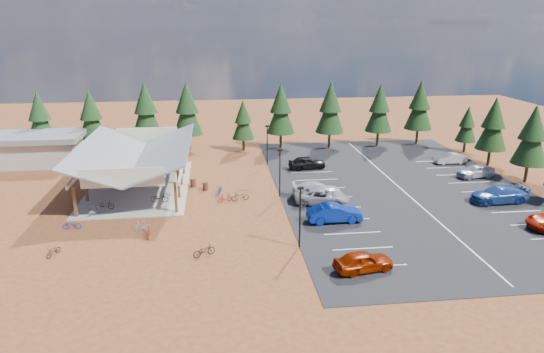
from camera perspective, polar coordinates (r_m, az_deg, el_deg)
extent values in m
plane|color=#622D19|center=(48.44, -4.65, -3.41)|extent=(140.00, 140.00, 0.00)
cube|color=black|center=(54.96, 14.86, -1.36)|extent=(27.00, 44.00, 0.04)
cube|color=gray|center=(55.66, -15.29, -1.12)|extent=(10.60, 18.60, 0.10)
cube|color=#522C17|center=(48.38, -22.19, -2.72)|extent=(0.25, 0.25, 3.00)
cube|color=#522C17|center=(52.21, -21.05, -1.14)|extent=(0.25, 0.25, 3.00)
cube|color=#522C17|center=(56.10, -20.06, 0.23)|extent=(0.25, 0.25, 3.00)
cube|color=#522C17|center=(60.03, -19.21, 1.42)|extent=(0.25, 0.25, 3.00)
cube|color=#522C17|center=(63.99, -18.45, 2.46)|extent=(0.25, 0.25, 3.00)
cube|color=#522C17|center=(46.72, -11.27, -2.42)|extent=(0.25, 0.25, 3.00)
cube|color=#522C17|center=(50.68, -10.94, -0.80)|extent=(0.25, 0.25, 3.00)
cube|color=#522C17|center=(54.67, -10.66, 0.58)|extent=(0.25, 0.25, 3.00)
cube|color=#522C17|center=(58.70, -10.41, 1.77)|extent=(0.25, 0.25, 3.00)
cube|color=#522C17|center=(62.75, -10.20, 2.81)|extent=(0.25, 0.25, 3.00)
cube|color=beige|center=(55.79, -20.62, 1.69)|extent=(0.22, 18.00, 0.35)
cube|color=beige|center=(54.23, -10.32, 2.11)|extent=(0.22, 18.00, 0.35)
cube|color=slate|center=(55.09, -18.60, 2.68)|extent=(5.85, 19.40, 2.13)
cube|color=slate|center=(54.18, -12.59, 2.94)|extent=(5.85, 19.40, 2.13)
cube|color=beige|center=(46.06, -17.20, -0.15)|extent=(7.50, 0.15, 1.80)
cube|color=beige|center=(63.25, -14.46, 4.79)|extent=(7.50, 0.15, 1.80)
cube|color=#ADA593|center=(68.94, -25.71, 2.66)|extent=(10.00, 6.00, 3.20)
cube|color=slate|center=(68.52, -25.93, 4.23)|extent=(11.00, 7.00, 0.70)
cylinder|color=black|center=(38.74, 3.30, -4.92)|extent=(0.14, 0.14, 5.00)
cube|color=black|center=(37.84, 3.37, -1.35)|extent=(0.50, 0.25, 0.18)
cylinder|color=black|center=(49.90, 0.93, 0.32)|extent=(0.14, 0.14, 5.00)
cube|color=black|center=(49.20, 0.94, 3.16)|extent=(0.50, 0.25, 0.18)
cylinder|color=black|center=(61.38, -0.57, 3.63)|extent=(0.14, 0.14, 5.00)
cube|color=black|center=(60.81, -0.58, 5.96)|extent=(0.50, 0.25, 0.18)
cylinder|color=#4F2B1C|center=(52.98, -7.83, -1.14)|extent=(0.60, 0.60, 0.90)
cylinder|color=#4F2B1C|center=(54.36, -9.27, -0.71)|extent=(0.60, 0.60, 0.90)
cylinder|color=#382314|center=(73.25, -25.24, 3.08)|extent=(0.36, 0.36, 2.13)
cone|color=black|center=(72.53, -25.61, 5.85)|extent=(3.75, 3.75, 5.11)
cone|color=black|center=(72.19, -25.83, 7.49)|extent=(2.90, 2.90, 3.83)
cylinder|color=#382314|center=(70.88, -20.15, 3.27)|extent=(0.36, 0.36, 2.16)
cone|color=black|center=(70.13, -20.47, 6.17)|extent=(3.80, 3.80, 5.18)
cone|color=black|center=(69.77, -20.66, 7.90)|extent=(2.93, 2.93, 3.88)
cylinder|color=#382314|center=(70.70, -14.35, 3.85)|extent=(0.36, 0.36, 2.36)
cone|color=black|center=(69.89, -14.60, 7.05)|extent=(4.16, 4.16, 5.67)
cone|color=black|center=(69.52, -14.75, 8.97)|extent=(3.22, 3.22, 4.26)
cylinder|color=#382314|center=(69.92, -9.76, 4.00)|extent=(0.36, 0.36, 2.36)
cone|color=black|center=(69.11, -9.93, 7.24)|extent=(4.16, 4.16, 5.67)
cone|color=black|center=(68.73, -10.03, 9.17)|extent=(3.21, 3.21, 4.25)
cylinder|color=#382314|center=(68.83, -3.36, 3.76)|extent=(0.36, 0.36, 1.76)
cone|color=black|center=(68.18, -3.41, 6.20)|extent=(3.10, 3.10, 4.23)
cone|color=black|center=(67.85, -3.43, 7.66)|extent=(2.40, 2.40, 3.17)
cylinder|color=#382314|center=(70.20, 1.02, 4.27)|extent=(0.36, 0.36, 2.28)
cone|color=black|center=(69.40, 1.04, 7.38)|extent=(4.01, 4.01, 5.47)
cone|color=black|center=(69.04, 1.05, 9.25)|extent=(3.10, 3.10, 4.10)
cylinder|color=#382314|center=(70.88, 6.74, 4.30)|extent=(0.36, 0.36, 2.32)
cone|color=black|center=(70.09, 6.86, 7.44)|extent=(4.09, 4.09, 5.57)
cone|color=black|center=(69.72, 6.93, 9.32)|extent=(3.16, 3.16, 4.18)
cylinder|color=#382314|center=(73.34, 12.30, 4.42)|extent=(0.36, 0.36, 2.21)
cone|color=black|center=(72.60, 12.49, 7.31)|extent=(3.89, 3.89, 5.30)
cone|color=black|center=(72.26, 12.61, 9.03)|extent=(3.01, 3.01, 3.98)
cylinder|color=#382314|center=(75.99, 16.67, 4.57)|extent=(0.36, 0.36, 2.30)
cone|color=black|center=(75.25, 16.93, 7.48)|extent=(4.05, 4.05, 5.53)
cone|color=black|center=(74.91, 17.09, 9.21)|extent=(3.13, 3.13, 4.15)
cylinder|color=#382314|center=(62.20, 27.72, 0.40)|extent=(0.36, 0.36, 2.17)
cone|color=black|center=(61.34, 28.21, 3.69)|extent=(3.82, 3.82, 5.21)
cone|color=black|center=(60.93, 28.50, 5.67)|extent=(2.95, 2.95, 3.91)
cylinder|color=#382314|center=(67.52, 24.15, 2.11)|extent=(0.36, 0.36, 2.13)
cone|color=black|center=(66.73, 24.53, 5.11)|extent=(3.76, 3.76, 5.12)
cone|color=black|center=(66.36, 24.77, 6.90)|extent=(2.90, 2.90, 3.84)
cylinder|color=#382314|center=(73.16, 21.69, 3.29)|extent=(0.36, 0.36, 1.60)
cone|color=black|center=(72.60, 21.93, 5.36)|extent=(2.81, 2.81, 3.83)
cone|color=black|center=(72.31, 22.08, 6.60)|extent=(2.17, 2.17, 2.87)
imported|color=black|center=(49.53, -19.07, -3.20)|extent=(1.75, 0.72, 0.90)
imported|color=gray|center=(55.42, -16.70, -0.77)|extent=(1.55, 0.51, 0.92)
imported|color=#1E4196|center=(57.73, -18.11, -0.21)|extent=(1.68, 0.77, 0.85)
imported|color=maroon|center=(63.47, -17.54, 1.49)|extent=(1.73, 0.84, 1.00)
imported|color=black|center=(50.07, -13.12, -2.43)|extent=(1.82, 0.84, 0.92)
imported|color=gray|center=(53.95, -13.51, -0.90)|extent=(1.91, 0.86, 1.11)
imported|color=navy|center=(56.89, -13.27, -0.05)|extent=(1.63, 0.61, 0.85)
imported|color=maroon|center=(61.65, -12.01, 1.42)|extent=(1.55, 0.76, 0.90)
imported|color=black|center=(41.68, -24.33, -8.01)|extent=(1.10, 1.64, 0.82)
imported|color=gray|center=(48.54, -20.03, -3.78)|extent=(1.45, 1.61, 1.02)
imported|color=navy|center=(46.23, -22.49, -5.26)|extent=(1.61, 0.62, 0.83)
imported|color=maroon|center=(42.50, -14.32, -6.31)|extent=(0.67, 1.69, 0.99)
imported|color=black|center=(38.36, -8.00, -8.62)|extent=(1.93, 1.40, 0.97)
imported|color=#9B9EA3|center=(43.93, -15.06, -5.62)|extent=(1.56, 0.62, 0.91)
imported|color=navy|center=(51.53, -6.15, -1.56)|extent=(0.92, 1.97, 0.99)
imported|color=maroon|center=(49.24, -5.57, -2.48)|extent=(1.67, 1.06, 0.97)
imported|color=black|center=(49.46, -3.76, -2.34)|extent=(1.94, 1.13, 0.97)
imported|color=#871C01|center=(36.39, 10.70, -9.75)|extent=(4.66, 2.59, 1.50)
imported|color=navy|center=(44.44, 7.36, -4.29)|extent=(5.02, 1.85, 1.64)
imported|color=gray|center=(48.64, 5.90, -2.35)|extent=(5.86, 3.51, 1.52)
imported|color=#B8B8B8|center=(50.62, 5.30, -1.54)|extent=(5.26, 2.34, 1.50)
imported|color=black|center=(60.20, 4.15, 1.65)|extent=(4.76, 2.32, 1.56)
imported|color=navy|center=(53.84, 25.15, -1.92)|extent=(5.80, 2.50, 1.67)
imported|color=#B1B2B9|center=(61.46, 22.83, 0.59)|extent=(4.67, 2.52, 1.51)
imported|color=#BDBDBD|center=(66.40, 20.24, 2.00)|extent=(4.03, 1.42, 1.33)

